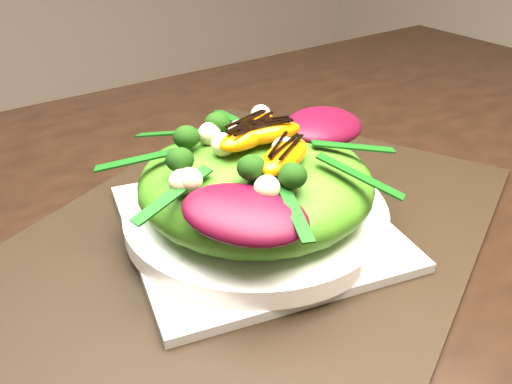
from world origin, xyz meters
TOP-DOWN VIEW (x-y plane):
  - dining_table at (0.00, 0.00)m, footprint 1.60×0.90m
  - placemat at (-0.01, -0.03)m, footprint 0.64×0.57m
  - plate_base at (-0.01, -0.03)m, footprint 0.29×0.29m
  - salad_bowl at (-0.01, -0.03)m, footprint 0.30×0.30m
  - lettuce_mound at (-0.01, -0.03)m, footprint 0.25×0.25m
  - radicchio_leaf at (0.08, -0.02)m, footprint 0.11×0.09m
  - orange_segment at (-0.02, -0.00)m, footprint 0.08×0.04m
  - broccoli_floret at (-0.08, -0.00)m, footprint 0.03×0.03m
  - macadamia_nut at (0.01, -0.08)m, footprint 0.03×0.03m
  - balsamic_drizzle at (-0.02, -0.00)m, footprint 0.04×0.01m

SIDE VIEW (x-z plane):
  - dining_table at x=0.00m, z-range 0.35..1.10m
  - placemat at x=-0.01m, z-range 0.75..0.75m
  - plate_base at x=-0.01m, z-range 0.75..0.76m
  - salad_bowl at x=-0.01m, z-range 0.76..0.78m
  - lettuce_mound at x=-0.01m, z-range 0.77..0.84m
  - radicchio_leaf at x=0.08m, z-range 0.83..0.85m
  - macadamia_nut at x=0.01m, z-range 0.84..0.86m
  - orange_segment at x=-0.02m, z-range 0.84..0.86m
  - broccoli_floret at x=-0.08m, z-range 0.84..0.87m
  - balsamic_drizzle at x=-0.02m, z-range 0.86..0.86m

